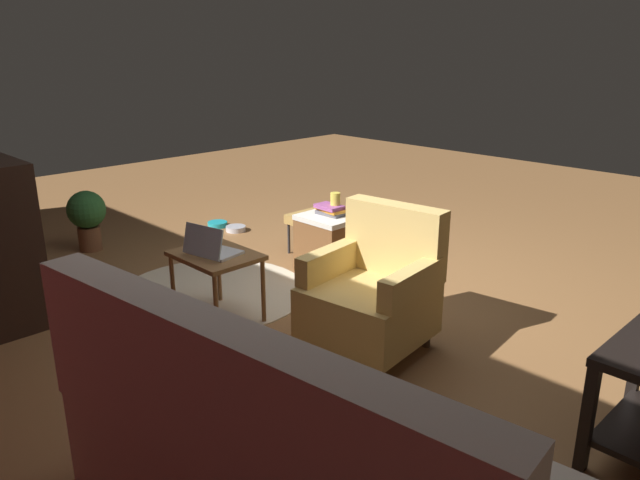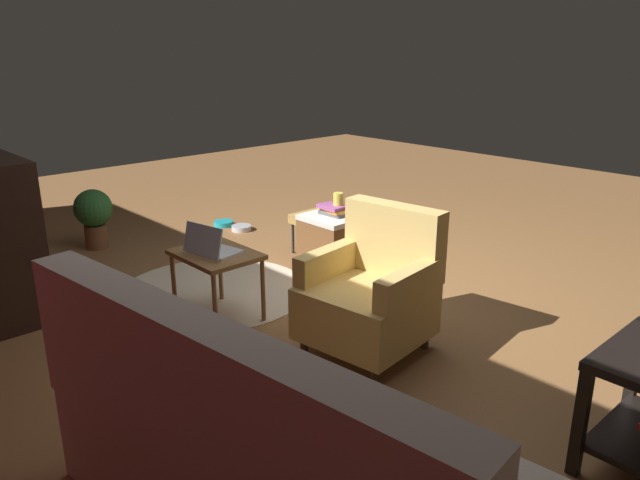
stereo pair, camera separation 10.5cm
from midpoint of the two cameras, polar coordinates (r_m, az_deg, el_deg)
The scene contains 14 objects.
ground at distance 4.55m, azimuth 2.66°, elevation -5.23°, with size 12.00×12.00×0.00m, color olive.
couch at distance 2.36m, azimuth -4.12°, elevation -20.51°, with size 1.98×1.04×1.00m.
armchair at distance 3.68m, azimuth 4.27°, elevation -4.93°, with size 0.74×0.75×0.87m.
laptop_desk at distance 4.07m, azimuth -10.50°, elevation -2.01°, with size 0.56×0.44×0.48m.
laptop at distance 4.01m, azimuth -11.00°, elevation -0.75°, with size 0.36×0.31×0.21m.
wicker_hamper at distance 4.95m, azimuth 0.46°, elevation -0.29°, with size 0.45×0.45×0.48m.
book_stack_hamper at distance 4.88m, azimuth 0.43°, elevation 2.87°, with size 0.26×0.20×0.08m.
yellow_mug at distance 4.85m, azimuth 0.83°, elevation 3.90°, with size 0.08×0.08×0.10m, color #E5D14C.
tv_remote at distance 5.00m, azimuth 0.30°, elevation 2.91°, with size 0.05×0.16×0.02m, color #262628.
ottoman at distance 5.35m, azimuth -0.97°, elevation 1.90°, with size 0.40×0.40×0.36m.
circular_rug at distance 4.68m, azimuth -10.82°, elevation -4.84°, with size 1.45×1.45×0.01m, color beige.
pet_bowl_steel at distance 6.15m, azimuth -8.43°, elevation 1.07°, with size 0.20×0.20×0.05m, color silver.
pet_bowl_teal at distance 6.32m, azimuth -10.10°, elevation 1.48°, with size 0.20×0.20×0.05m, color teal.
potted_plant at distance 5.84m, azimuth -21.59°, elevation 2.21°, with size 0.34×0.34×0.55m.
Camera 1 is at (-2.78, 3.13, 1.80)m, focal length 33.95 mm.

